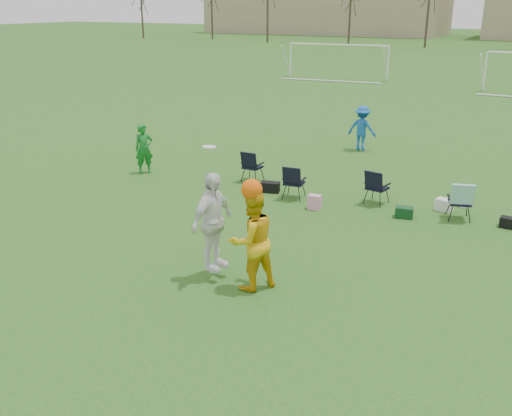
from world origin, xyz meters
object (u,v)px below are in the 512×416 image
Objects in this scene: fielder_green_near at (144,149)px; center_contest at (234,231)px; fielder_blue at (362,128)px; goal_left at (338,52)px.

fielder_green_near is 8.43m from center_contest.
goal_left is at bearing -66.42° from fielder_blue.
fielder_green_near is 0.22× the size of goal_left.
center_contest is (6.45, -5.42, 0.31)m from fielder_green_near.
center_contest is at bearing 96.98° from fielder_blue.
fielder_blue is 0.23× the size of goal_left.
fielder_blue is 21.93m from goal_left.
fielder_green_near is 0.96× the size of fielder_blue.
goal_left is (-3.04, 26.50, 1.12)m from fielder_green_near.
center_contest is 0.37× the size of goal_left.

